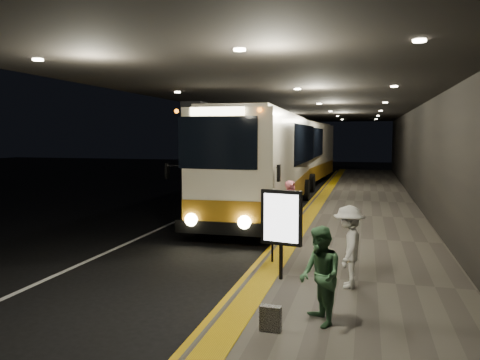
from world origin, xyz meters
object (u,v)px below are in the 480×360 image
at_px(stanchion_post, 272,237).
at_px(passenger_waiting_white, 349,246).
at_px(passenger_waiting_green, 320,276).
at_px(coach_second, 301,156).
at_px(bag_polka, 270,319).
at_px(coach_main, 265,167).
at_px(info_sign, 281,219).
at_px(passenger_boarding, 292,210).

bearing_deg(stanchion_post, passenger_waiting_white, -37.38).
xyz_separation_m(passenger_waiting_green, passenger_waiting_white, (0.36, 2.00, 0.03)).
relative_size(coach_second, stanchion_post, 10.36).
bearing_deg(coach_second, stanchion_post, -80.98).
bearing_deg(bag_polka, passenger_waiting_white, 66.81).
height_order(coach_main, passenger_waiting_white, coach_main).
distance_m(bag_polka, info_sign, 2.82).
bearing_deg(stanchion_post, passenger_waiting_green, -67.05).
height_order(coach_second, passenger_boarding, coach_second).
height_order(passenger_boarding, bag_polka, passenger_boarding).
height_order(passenger_waiting_green, passenger_waiting_white, passenger_waiting_white).
xyz_separation_m(passenger_boarding, passenger_waiting_green, (1.40, -6.08, -0.06)).
xyz_separation_m(coach_second, passenger_boarding, (2.00, -16.66, -0.86)).
bearing_deg(coach_main, bag_polka, -79.69).
distance_m(passenger_boarding, stanchion_post, 2.73).
bearing_deg(coach_main, stanchion_post, -78.80).
bearing_deg(coach_main, passenger_waiting_white, -70.48).
distance_m(coach_second, passenger_waiting_green, 23.01).
relative_size(coach_second, bag_polka, 31.79).
bearing_deg(stanchion_post, info_sign, -71.06).
bearing_deg(passenger_waiting_green, bag_polka, -82.17).
bearing_deg(coach_main, coach_second, 88.31).
distance_m(passenger_boarding, bag_polka, 6.62).
relative_size(passenger_boarding, stanchion_post, 1.40).
bearing_deg(coach_second, coach_main, -86.21).
xyz_separation_m(coach_main, passenger_boarding, (1.88, -5.02, -0.88)).
relative_size(passenger_waiting_white, info_sign, 0.87).
bearing_deg(passenger_waiting_white, passenger_waiting_green, -8.08).
relative_size(passenger_boarding, passenger_waiting_white, 1.04).
bearing_deg(passenger_boarding, coach_main, 39.89).
distance_m(bag_polka, stanchion_post, 3.92).
bearing_deg(bag_polka, passenger_boarding, 96.13).
xyz_separation_m(coach_second, bag_polka, (2.71, -23.21, -1.51)).
bearing_deg(passenger_waiting_white, bag_polka, -21.02).
relative_size(passenger_waiting_green, bag_polka, 3.99).
bearing_deg(passenger_boarding, stanchion_post, -161.19).
xyz_separation_m(coach_main, stanchion_post, (1.86, -7.74, -1.12)).
xyz_separation_m(coach_second, passenger_waiting_green, (3.40, -22.74, -0.92)).
distance_m(passenger_waiting_white, stanchion_post, 2.26).
xyz_separation_m(passenger_waiting_green, stanchion_post, (-1.42, 3.36, -0.18)).
bearing_deg(passenger_waiting_white, coach_main, -156.02).
xyz_separation_m(info_sign, stanchion_post, (-0.42, 1.23, -0.66)).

